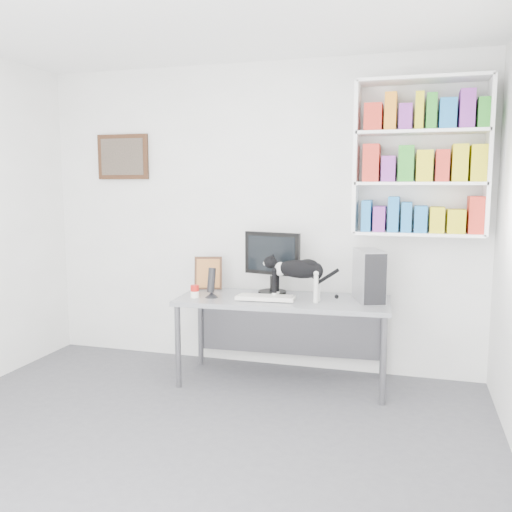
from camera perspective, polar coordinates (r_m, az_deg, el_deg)
name	(u,v)px	position (r m, az deg, el deg)	size (l,w,h in m)	color
room	(154,238)	(3.02, -10.65, 1.83)	(4.01, 4.01, 2.70)	#535358
bookshelf	(420,158)	(4.54, 16.91, 9.85)	(1.03, 0.28, 1.24)	white
wall_art	(123,157)	(5.36, -13.84, 10.10)	(0.52, 0.04, 0.42)	#462716
desk	(283,341)	(4.54, 2.83, -8.90)	(1.72, 0.67, 0.72)	slate
monitor	(272,262)	(4.60, 1.73, -0.68)	(0.50, 0.24, 0.54)	black
keyboard	(266,298)	(4.38, 1.01, -4.42)	(0.47, 0.18, 0.04)	silver
pc_tower	(369,275)	(4.44, 11.79, -2.00)	(0.18, 0.41, 0.41)	silver
speaker	(211,282)	(4.47, -4.71, -2.76)	(0.11, 0.11, 0.26)	black
leaning_print	(208,272)	(4.82, -5.05, -1.74)	(0.24, 0.10, 0.30)	#462716
soup_can	(195,291)	(4.50, -6.46, -3.72)	(0.07, 0.07, 0.10)	red
cat	(298,279)	(4.35, 4.42, -2.46)	(0.56, 0.15, 0.35)	black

